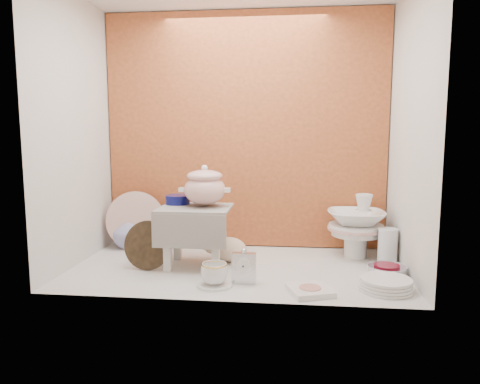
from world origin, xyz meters
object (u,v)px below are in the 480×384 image
(mantel_clock, at_px, (244,266))
(porcelain_tower, at_px, (356,226))
(blue_white_vase, at_px, (129,230))
(crystal_bowl, at_px, (387,271))
(dinner_plate_stack, at_px, (386,284))
(floral_platter, at_px, (136,220))
(plush_pig, at_px, (228,249))
(soup_tureen, at_px, (205,186))
(gold_rim_teacup, at_px, (214,273))
(step_stool, at_px, (196,236))

(mantel_clock, distance_m, porcelain_tower, 0.83)
(blue_white_vase, xyz_separation_m, crystal_bowl, (1.53, -0.44, -0.08))
(mantel_clock, height_order, dinner_plate_stack, mantel_clock)
(floral_platter, height_order, plush_pig, floral_platter)
(soup_tureen, xyz_separation_m, dinner_plate_stack, (0.93, -0.32, -0.42))
(soup_tureen, xyz_separation_m, plush_pig, (0.12, 0.06, -0.37))
(mantel_clock, xyz_separation_m, gold_rim_teacup, (-0.14, -0.06, -0.02))
(mantel_clock, bearing_deg, floral_platter, 143.57)
(plush_pig, bearing_deg, mantel_clock, -75.34)
(step_stool, height_order, plush_pig, step_stool)
(dinner_plate_stack, xyz_separation_m, crystal_bowl, (0.05, 0.20, 0.00))
(dinner_plate_stack, bearing_deg, soup_tureen, 160.82)
(floral_platter, xyz_separation_m, gold_rim_teacup, (0.62, -0.66, -0.12))
(floral_platter, height_order, mantel_clock, floral_platter)
(porcelain_tower, bearing_deg, plush_pig, -165.89)
(blue_white_vase, bearing_deg, dinner_plate_stack, -23.31)
(floral_platter, bearing_deg, gold_rim_teacup, -46.55)
(step_stool, xyz_separation_m, floral_platter, (-0.46, 0.33, 0.02))
(floral_platter, distance_m, plush_pig, 0.69)
(soup_tureen, xyz_separation_m, floral_platter, (-0.51, 0.30, -0.27))
(soup_tureen, relative_size, dinner_plate_stack, 1.08)
(floral_platter, height_order, porcelain_tower, porcelain_tower)
(crystal_bowl, bearing_deg, soup_tureen, 172.75)
(soup_tureen, bearing_deg, porcelain_tower, 15.84)
(soup_tureen, relative_size, plush_pig, 1.04)
(blue_white_vase, bearing_deg, gold_rim_teacup, -45.04)
(floral_platter, relative_size, dinner_plate_stack, 1.48)
(mantel_clock, relative_size, dinner_plate_stack, 0.69)
(crystal_bowl, bearing_deg, blue_white_vase, 163.91)
(blue_white_vase, xyz_separation_m, plush_pig, (0.68, -0.26, -0.04))
(gold_rim_teacup, height_order, crystal_bowl, gold_rim_teacup)
(plush_pig, distance_m, crystal_bowl, 0.87)
(step_stool, relative_size, soup_tureen, 1.44)
(plush_pig, height_order, dinner_plate_stack, plush_pig)
(gold_rim_teacup, distance_m, dinner_plate_stack, 0.82)
(blue_white_vase, bearing_deg, crystal_bowl, -16.09)
(step_stool, height_order, porcelain_tower, porcelain_tower)
(floral_platter, bearing_deg, crystal_bowl, -16.03)
(step_stool, xyz_separation_m, plush_pig, (0.17, 0.09, -0.09))
(mantel_clock, bearing_deg, dinner_plate_stack, -0.55)
(floral_platter, distance_m, gold_rim_teacup, 0.91)
(blue_white_vase, height_order, dinner_plate_stack, blue_white_vase)
(blue_white_vase, relative_size, gold_rim_teacup, 1.75)
(step_stool, xyz_separation_m, porcelain_tower, (0.91, 0.27, 0.03))
(step_stool, xyz_separation_m, soup_tureen, (0.05, 0.03, 0.28))
(blue_white_vase, distance_m, gold_rim_teacup, 0.95)
(step_stool, bearing_deg, blue_white_vase, 145.88)
(blue_white_vase, bearing_deg, floral_platter, -18.00)
(soup_tureen, xyz_separation_m, mantel_clock, (0.25, -0.30, -0.36))
(crystal_bowl, bearing_deg, floral_platter, 163.97)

